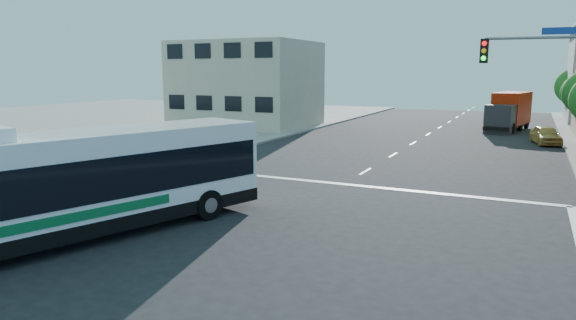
% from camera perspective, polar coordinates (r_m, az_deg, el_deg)
% --- Properties ---
extents(ground, '(120.00, 120.00, 0.00)m').
position_cam_1_polar(ground, '(16.03, -5.27, -9.39)').
color(ground, black).
rests_on(ground, ground).
extents(sidewalk_nw, '(50.00, 50.00, 0.15)m').
position_cam_1_polar(sidewalk_nw, '(64.50, -16.30, 4.84)').
color(sidewalk_nw, gray).
rests_on(sidewalk_nw, ground).
extents(building_west, '(12.06, 10.06, 8.00)m').
position_cam_1_polar(building_west, '(49.63, -4.62, 8.36)').
color(building_west, beige).
rests_on(building_west, ground).
extents(signal_mast_ne, '(7.91, 1.13, 8.07)m').
position_cam_1_polar(signal_mast_ne, '(23.64, 28.87, 7.94)').
color(signal_mast_ne, gray).
rests_on(signal_mast_ne, ground).
extents(street_tree_d, '(4.00, 4.00, 6.03)m').
position_cam_1_polar(street_tree_d, '(65.06, 29.32, 7.38)').
color(street_tree_d, '#382814').
rests_on(street_tree_d, ground).
extents(transit_bus, '(6.65, 12.88, 3.76)m').
position_cam_1_polar(transit_bus, '(17.45, -22.24, -2.24)').
color(transit_bus, black).
rests_on(transit_bus, ground).
extents(box_truck, '(3.64, 7.82, 3.39)m').
position_cam_1_polar(box_truck, '(50.03, 23.32, 4.89)').
color(box_truck, '#27272D').
rests_on(box_truck, ground).
extents(parked_car, '(2.44, 4.22, 1.35)m').
position_cam_1_polar(parked_car, '(41.89, 26.72, 2.50)').
color(parked_car, gold).
rests_on(parked_car, ground).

